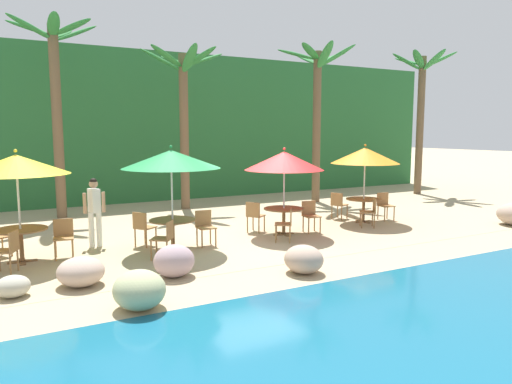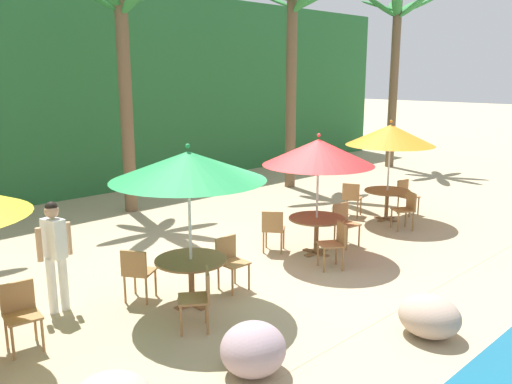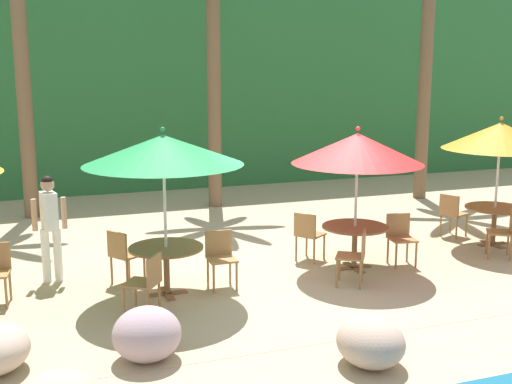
% 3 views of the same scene
% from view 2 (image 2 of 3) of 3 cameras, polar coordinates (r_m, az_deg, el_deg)
% --- Properties ---
extents(ground_plane, '(120.00, 120.00, 0.00)m').
position_cam_2_polar(ground_plane, '(9.96, 2.43, -7.89)').
color(ground_plane, tan).
extents(terrace_deck, '(18.00, 5.20, 0.01)m').
position_cam_2_polar(terrace_deck, '(9.96, 2.43, -7.86)').
color(terrace_deck, tan).
rests_on(terrace_deck, ground).
extents(foliage_backdrop, '(28.00, 2.40, 6.00)m').
position_cam_2_polar(foliage_backdrop, '(16.83, -20.69, 10.14)').
color(foliage_backdrop, '#286633').
rests_on(foliage_backdrop, ground).
extents(rock_seawall, '(16.76, 2.96, 0.68)m').
position_cam_2_polar(rock_seawall, '(6.57, 8.70, -16.53)').
color(rock_seawall, tan).
rests_on(rock_seawall, ground).
extents(chair_yellow_seaward, '(0.47, 0.48, 0.87)m').
position_cam_2_polar(chair_yellow_seaward, '(7.57, -24.10, -11.63)').
color(chair_yellow_seaward, '#9E7042').
rests_on(chair_yellow_seaward, ground).
extents(umbrella_green, '(2.31, 2.31, 2.50)m').
position_cam_2_polar(umbrella_green, '(7.77, -7.34, 2.81)').
color(umbrella_green, silver).
rests_on(umbrella_green, ground).
extents(dining_table_green, '(1.10, 1.10, 0.74)m').
position_cam_2_polar(dining_table_green, '(8.18, -7.03, -8.03)').
color(dining_table_green, brown).
rests_on(dining_table_green, ground).
extents(chair_green_seaward, '(0.43, 0.44, 0.87)m').
position_cam_2_polar(chair_green_seaward, '(8.77, -2.83, -7.21)').
color(chair_green_seaward, '#9E7042').
rests_on(chair_green_seaward, ground).
extents(chair_green_inland, '(0.59, 0.59, 0.87)m').
position_cam_2_polar(chair_green_inland, '(8.44, -12.72, -8.30)').
color(chair_green_inland, '#9E7042').
rests_on(chair_green_inland, ground).
extents(chair_green_left, '(0.59, 0.59, 0.87)m').
position_cam_2_polar(chair_green_left, '(7.43, -6.07, -11.02)').
color(chair_green_left, '#9E7042').
rests_on(chair_green_left, ground).
extents(umbrella_red, '(2.15, 2.15, 2.39)m').
position_cam_2_polar(umbrella_red, '(10.14, 6.77, 4.30)').
color(umbrella_red, silver).
rests_on(umbrella_red, ground).
extents(dining_table_red, '(1.10, 1.10, 0.74)m').
position_cam_2_polar(dining_table_red, '(10.44, 6.57, -3.43)').
color(dining_table_red, brown).
rests_on(dining_table_red, ground).
extents(chair_red_seaward, '(0.48, 0.49, 0.87)m').
position_cam_2_polar(chair_red_seaward, '(11.10, 9.50, -3.10)').
color(chair_red_seaward, '#9E7042').
rests_on(chair_red_seaward, ground).
extents(chair_red_inland, '(0.59, 0.59, 0.87)m').
position_cam_2_polar(chair_red_inland, '(10.46, 1.86, -3.90)').
color(chair_red_inland, '#9E7042').
rests_on(chair_red_inland, ground).
extents(chair_red_left, '(0.59, 0.58, 0.87)m').
position_cam_2_polar(chair_red_left, '(9.73, 8.59, -5.32)').
color(chair_red_left, '#9E7042').
rests_on(chair_red_left, ground).
extents(umbrella_orange, '(2.10, 2.10, 2.44)m').
position_cam_2_polar(umbrella_orange, '(12.95, 14.34, 5.99)').
color(umbrella_orange, silver).
rests_on(umbrella_orange, ground).
extents(dining_table_orange, '(1.10, 1.10, 0.74)m').
position_cam_2_polar(dining_table_orange, '(13.19, 13.99, -0.35)').
color(dining_table_orange, brown).
rests_on(dining_table_orange, ground).
extents(chair_orange_seaward, '(0.47, 0.48, 0.87)m').
position_cam_2_polar(chair_orange_seaward, '(13.92, 15.89, -0.22)').
color(chair_orange_seaward, '#9E7042').
rests_on(chair_orange_seaward, ground).
extents(chair_orange_inland, '(0.55, 0.55, 0.87)m').
position_cam_2_polar(chair_orange_inland, '(13.29, 10.30, -0.53)').
color(chair_orange_inland, '#9E7042').
rests_on(chair_orange_inland, ground).
extents(chair_orange_left, '(0.59, 0.59, 0.87)m').
position_cam_2_polar(chair_orange_left, '(12.51, 15.95, -1.64)').
color(chair_orange_left, '#9E7042').
rests_on(chair_orange_left, ground).
extents(palm_tree_second, '(3.03, 3.04, 5.74)m').
position_cam_2_polar(palm_tree_second, '(13.74, -14.09, 14.16)').
color(palm_tree_second, brown).
rests_on(palm_tree_second, ground).
extents(palm_tree_third, '(3.02, 3.08, 6.12)m').
position_cam_2_polar(palm_tree_third, '(16.47, 3.92, 15.04)').
color(palm_tree_third, brown).
rests_on(palm_tree_third, ground).
extents(palm_tree_fourth, '(2.81, 2.87, 6.28)m').
position_cam_2_polar(palm_tree_fourth, '(20.84, 14.85, 14.26)').
color(palm_tree_fourth, brown).
rests_on(palm_tree_fourth, ground).
extents(waiter_in_white, '(0.52, 0.37, 1.70)m').
position_cam_2_polar(waiter_in_white, '(8.30, -20.92, -5.76)').
color(waiter_in_white, white).
rests_on(waiter_in_white, ground).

